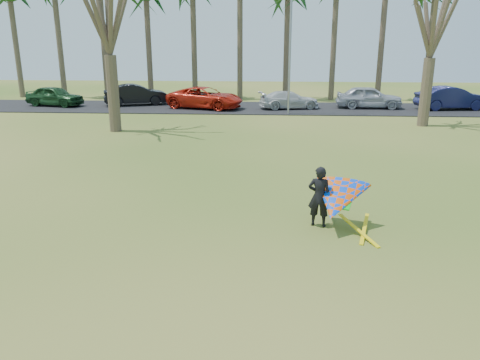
# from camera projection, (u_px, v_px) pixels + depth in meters

# --- Properties ---
(ground) EXTENTS (100.00, 100.00, 0.00)m
(ground) POSITION_uv_depth(u_px,v_px,m) (235.00, 244.00, 11.81)
(ground) COLOR #275512
(ground) RESTS_ON ground
(parking_strip) EXTENTS (46.00, 7.00, 0.06)m
(parking_strip) POSITION_uv_depth(u_px,v_px,m) (261.00, 108.00, 35.70)
(parking_strip) COLOR black
(parking_strip) RESTS_ON ground
(bare_tree_left) EXTENTS (6.60, 6.60, 9.70)m
(bare_tree_left) POSITION_uv_depth(u_px,v_px,m) (106.00, 2.00, 24.71)
(bare_tree_left) COLOR #4B3E2D
(bare_tree_left) RESTS_ON ground
(bare_tree_right) EXTENTS (6.27, 6.27, 9.21)m
(bare_tree_right) POSITION_uv_depth(u_px,v_px,m) (435.00, 11.00, 26.49)
(bare_tree_right) COLOR #453829
(bare_tree_right) RESTS_ON ground
(streetlight) EXTENTS (2.28, 0.18, 8.00)m
(streetlight) POSITION_uv_depth(u_px,v_px,m) (292.00, 48.00, 31.43)
(streetlight) COLOR gray
(streetlight) RESTS_ON ground
(car_0) EXTENTS (4.80, 2.80, 1.53)m
(car_0) POSITION_uv_depth(u_px,v_px,m) (55.00, 96.00, 36.39)
(car_0) COLOR #1A411E
(car_0) RESTS_ON parking_strip
(car_1) EXTENTS (5.22, 3.37, 1.62)m
(car_1) POSITION_uv_depth(u_px,v_px,m) (136.00, 95.00, 36.91)
(car_1) COLOR black
(car_1) RESTS_ON parking_strip
(car_2) EXTENTS (6.22, 4.22, 1.58)m
(car_2) POSITION_uv_depth(u_px,v_px,m) (205.00, 98.00, 35.10)
(car_2) COLOR red
(car_2) RESTS_ON parking_strip
(car_3) EXTENTS (4.77, 2.79, 1.30)m
(car_3) POSITION_uv_depth(u_px,v_px,m) (289.00, 100.00, 34.94)
(car_3) COLOR silver
(car_3) RESTS_ON parking_strip
(car_4) EXTENTS (4.92, 2.15, 1.65)m
(car_4) POSITION_uv_depth(u_px,v_px,m) (369.00, 97.00, 35.19)
(car_4) COLOR #A4A8B2
(car_4) RESTS_ON parking_strip
(car_5) EXTENTS (5.28, 2.43, 1.68)m
(car_5) POSITION_uv_depth(u_px,v_px,m) (452.00, 98.00, 34.47)
(car_5) COLOR #171A46
(car_5) RESTS_ON parking_strip
(kite_flyer) EXTENTS (2.13, 2.39, 2.02)m
(kite_flyer) POSITION_uv_depth(u_px,v_px,m) (335.00, 200.00, 12.52)
(kite_flyer) COLOR black
(kite_flyer) RESTS_ON ground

